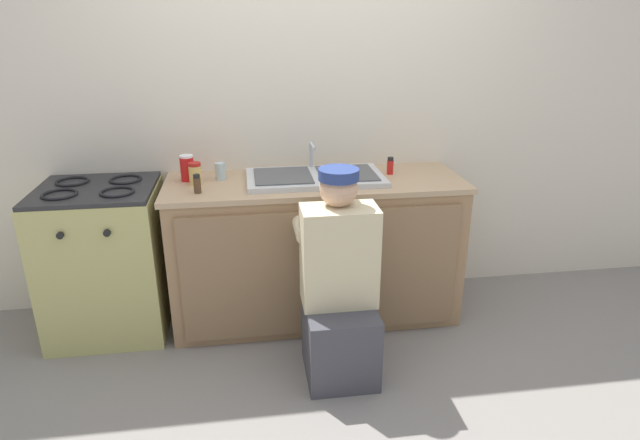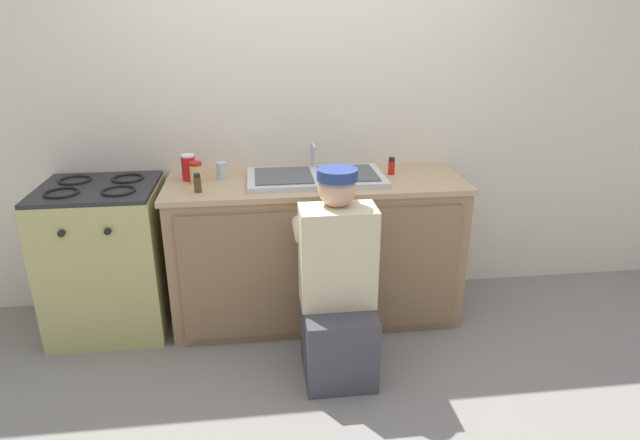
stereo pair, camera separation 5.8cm
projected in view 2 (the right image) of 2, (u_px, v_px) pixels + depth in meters
ground_plane at (322, 337)px, 3.19m from camera, size 12.00×12.00×0.00m
back_wall at (309, 108)px, 3.35m from camera, size 6.00×0.10×2.50m
counter_cabinet at (316, 251)px, 3.31m from camera, size 1.72×0.62×0.86m
countertop at (316, 183)px, 3.16m from camera, size 1.76×0.62×0.03m
sink_double_basin at (316, 177)px, 3.15m from camera, size 0.80×0.44×0.19m
stove_range at (107, 258)px, 3.16m from camera, size 0.66×0.62×0.91m
plumber_person at (338, 293)px, 2.74m from camera, size 0.42×0.61×1.10m
condiment_jar at (196, 173)px, 3.06m from camera, size 0.07×0.07×0.13m
water_glass at (222, 171)px, 3.16m from camera, size 0.06×0.06×0.10m
spice_bottle_pepper at (198, 183)px, 2.92m from camera, size 0.04×0.04×0.10m
soda_cup_red at (189, 167)px, 3.13m from camera, size 0.08×0.08×0.15m
spice_bottle_red at (391, 166)px, 3.25m from camera, size 0.04×0.04×0.10m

